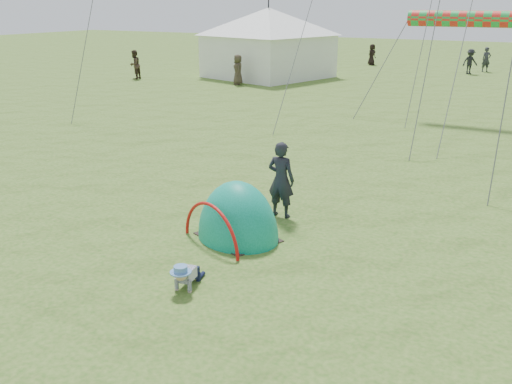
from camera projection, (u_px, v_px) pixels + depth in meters
The scene contains 11 objects.
ground at pixel (214, 303), 9.29m from camera, with size 140.00×140.00×0.00m, color #2B5A17.
crawling_toddler at pixel (186, 274), 9.70m from camera, with size 0.46×0.66×0.51m, color black, non-canonical shape.
popup_tent at pixel (238, 237), 11.86m from camera, with size 1.87×1.54×2.42m, color #057A56.
standing_adult at pixel (281, 180), 12.77m from camera, with size 0.64×0.42×1.74m, color black.
event_marquee at pixel (268, 40), 36.35m from camera, with size 6.74×6.74×4.63m, color white, non-canonical shape.
crowd_person_3 at pixel (470, 62), 38.37m from camera, with size 1.07×0.61×1.65m, color black.
crowd_person_4 at pixel (238, 70), 33.33m from camera, with size 0.85×0.56×1.75m, color #3D3327.
crowd_person_10 at pixel (372, 55), 43.89m from camera, with size 0.77×0.50×1.58m, color black.
crowd_person_12 at pixel (486, 60), 39.57m from camera, with size 0.61×0.40×1.68m, color #2C2D34.
crowd_person_13 at pixel (135, 65), 35.82m from camera, with size 0.87×0.68×1.80m, color #3B2B23.
rainbow_tube_kite at pixel (476, 19), 22.39m from camera, with size 0.64×0.64×5.23m, color red.
Camera 1 is at (4.54, -6.90, 4.66)m, focal length 40.00 mm.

